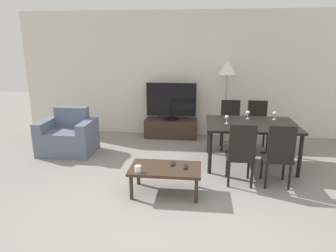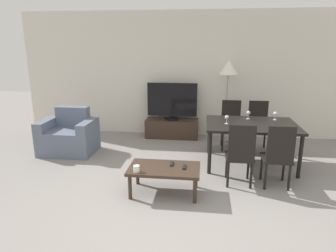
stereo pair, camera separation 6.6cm
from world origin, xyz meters
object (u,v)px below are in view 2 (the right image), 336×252
(dining_chair_far_left, at_px, (231,123))
(wine_glass_left, at_px, (227,118))
(remote_primary, at_px, (172,164))
(cup_white_near, at_px, (137,169))
(wine_glass_center, at_px, (275,114))
(wine_glass_right, at_px, (248,113))
(tv_stand, at_px, (172,128))
(dining_chair_far, at_px, (258,124))
(dining_table, at_px, (251,127))
(dining_chair_near_right, at_px, (278,154))
(dining_chair_near, at_px, (240,153))
(floor_lamp, at_px, (228,70))
(tv, at_px, (172,101))
(armchair, at_px, (69,136))
(remote_secondary, at_px, (184,167))
(coffee_table, at_px, (164,170))

(dining_chair_far_left, xyz_separation_m, wine_glass_left, (-0.16, -0.93, 0.32))
(remote_primary, relative_size, cup_white_near, 1.72)
(wine_glass_center, height_order, wine_glass_right, same)
(tv_stand, height_order, dining_chair_far, dining_chair_far)
(tv_stand, distance_m, dining_table, 2.09)
(dining_chair_near_right, height_order, cup_white_near, dining_chair_near_right)
(dining_chair_near, xyz_separation_m, floor_lamp, (-0.07, 2.13, 0.98))
(tv, distance_m, remote_primary, 2.54)
(armchair, distance_m, dining_table, 3.35)
(remote_secondary, relative_size, wine_glass_right, 1.03)
(dining_chair_near, distance_m, dining_chair_far, 1.77)
(dining_table, height_order, floor_lamp, floor_lamp)
(armchair, relative_size, dining_table, 0.66)
(dining_chair_far, distance_m, dining_chair_far_left, 0.52)
(tv_stand, xyz_separation_m, dining_chair_far_left, (1.23, -0.55, 0.31))
(dining_table, distance_m, wine_glass_left, 0.46)
(tv, distance_m, wine_glass_left, 1.82)
(dining_chair_far_left, distance_m, floor_lamp, 1.07)
(coffee_table, height_order, wine_glass_right, wine_glass_right)
(dining_table, height_order, dining_chair_near_right, dining_chair_near_right)
(wine_glass_center, bearing_deg, remote_primary, -139.92)
(dining_chair_far, relative_size, dining_chair_far_left, 1.00)
(dining_chair_near_right, bearing_deg, tv, 127.87)
(coffee_table, relative_size, wine_glass_center, 6.62)
(dining_table, bearing_deg, armchair, 176.43)
(dining_table, relative_size, cup_white_near, 17.03)
(dining_chair_far, height_order, cup_white_near, dining_chair_far)
(dining_chair_far, relative_size, remote_primary, 6.27)
(dining_chair_far, height_order, remote_primary, dining_chair_far)
(tv, relative_size, wine_glass_left, 7.36)
(dining_chair_near, distance_m, wine_glass_center, 1.38)
(dining_chair_far_left, relative_size, remote_primary, 6.27)
(coffee_table, height_order, dining_chair_near_right, dining_chair_near_right)
(wine_glass_right, bearing_deg, floor_lamp, 107.78)
(tv, height_order, remote_primary, tv)
(dining_chair_near_right, bearing_deg, remote_secondary, -165.59)
(dining_chair_near, relative_size, dining_chair_near_right, 1.00)
(dining_table, relative_size, dining_chair_far_left, 1.58)
(coffee_table, distance_m, dining_chair_near_right, 1.61)
(coffee_table, height_order, remote_secondary, remote_secondary)
(dining_chair_near_right, relative_size, remote_secondary, 6.27)
(coffee_table, xyz_separation_m, dining_chair_near_right, (1.56, 0.36, 0.17))
(wine_glass_left, bearing_deg, coffee_table, -128.22)
(tv_stand, relative_size, remote_secondary, 7.63)
(armchair, height_order, tv_stand, armchair)
(tv, xyz_separation_m, dining_chair_near, (1.23, -2.25, -0.30))
(coffee_table, xyz_separation_m, wine_glass_right, (1.28, 1.51, 0.49))
(wine_glass_center, relative_size, wine_glass_right, 1.00)
(wine_glass_right, bearing_deg, remote_secondary, -124.35)
(armchair, distance_m, wine_glass_center, 3.80)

